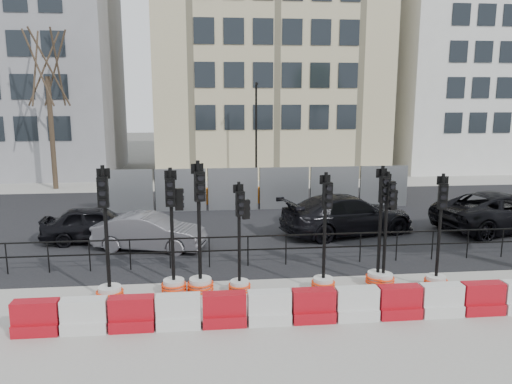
{
  "coord_description": "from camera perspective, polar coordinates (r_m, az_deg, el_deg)",
  "views": [
    {
      "loc": [
        -2.49,
        -13.63,
        5.27
      ],
      "look_at": [
        -0.76,
        3.0,
        2.03
      ],
      "focal_mm": 35.0,
      "sensor_mm": 36.0,
      "label": 1
    }
  ],
  "objects": [
    {
      "name": "tree_bare_far",
      "position": [
        30.38,
        -22.79,
        12.76
      ],
      "size": [
        2.0,
        2.0,
        9.0
      ],
      "color": "#473828",
      "rests_on": "ground"
    },
    {
      "name": "ground",
      "position": [
        14.83,
        4.18,
        -9.87
      ],
      "size": [
        120.0,
        120.0,
        0.0
      ],
      "primitive_type": "plane",
      "color": "#51514C",
      "rests_on": "ground"
    },
    {
      "name": "car_b",
      "position": [
        17.68,
        -12.03,
        -4.49
      ],
      "size": [
        3.18,
        4.46,
        1.26
      ],
      "primitive_type": "imported",
      "rotation": [
        0.0,
        0.0,
        1.32
      ],
      "color": "#515156",
      "rests_on": "ground"
    },
    {
      "name": "traffic_signal_f",
      "position": [
        14.37,
        14.48,
        -7.59
      ],
      "size": [
        0.64,
        0.64,
        3.27
      ],
      "rotation": [
        0.0,
        0.0,
        0.32
      ],
      "color": "#B7B8B4",
      "rests_on": "ground"
    },
    {
      "name": "building_cream",
      "position": [
        36.09,
        1.29,
        16.91
      ],
      "size": [
        15.0,
        10.06,
        18.0
      ],
      "color": "#BFB38C",
      "rests_on": "ground"
    },
    {
      "name": "heras_fencing",
      "position": [
        24.14,
        1.44,
        -0.05
      ],
      "size": [
        14.33,
        1.72,
        2.0
      ],
      "color": "gray",
      "rests_on": "ground"
    },
    {
      "name": "kerb_railing",
      "position": [
        15.72,
        3.45,
        -5.99
      ],
      "size": [
        18.0,
        0.04,
        1.0
      ],
      "color": "black",
      "rests_on": "ground"
    },
    {
      "name": "car_c",
      "position": [
        19.51,
        10.43,
        -2.56
      ],
      "size": [
        4.73,
        6.33,
        1.53
      ],
      "primitive_type": "imported",
      "rotation": [
        0.0,
        0.0,
        1.83
      ],
      "color": "black",
      "rests_on": "ground"
    },
    {
      "name": "traffic_signal_g",
      "position": [
        14.42,
        13.83,
        -7.81
      ],
      "size": [
        0.67,
        0.67,
        3.42
      ],
      "rotation": [
        0.0,
        0.0,
        0.15
      ],
      "color": "#B7B8B4",
      "rests_on": "ground"
    },
    {
      "name": "traffic_signal_b",
      "position": [
        13.59,
        -9.4,
        -8.27
      ],
      "size": [
        0.68,
        0.68,
        3.45
      ],
      "rotation": [
        0.0,
        0.0,
        -0.02
      ],
      "color": "#B7B8B4",
      "rests_on": "ground"
    },
    {
      "name": "lamp_post_far",
      "position": [
        28.84,
        0.02,
        6.91
      ],
      "size": [
        0.12,
        0.56,
        6.0
      ],
      "color": "black",
      "rests_on": "ground"
    },
    {
      "name": "building_grey",
      "position": [
        37.47,
        -24.46,
        12.67
      ],
      "size": [
        11.0,
        9.06,
        14.0
      ],
      "color": "gray",
      "rests_on": "ground"
    },
    {
      "name": "road",
      "position": [
        21.44,
        0.91,
        -3.21
      ],
      "size": [
        40.0,
        14.0,
        0.03
      ],
      "primitive_type": "cube",
      "color": "black",
      "rests_on": "ground"
    },
    {
      "name": "car_a",
      "position": [
        19.16,
        -17.73,
        -3.48
      ],
      "size": [
        2.15,
        4.12,
        1.32
      ],
      "primitive_type": "imported",
      "rotation": [
        0.0,
        0.0,
        1.65
      ],
      "color": "black",
      "rests_on": "ground"
    },
    {
      "name": "traffic_signal_e",
      "position": [
        13.77,
        7.76,
        -8.6
      ],
      "size": [
        0.65,
        0.65,
        3.3
      ],
      "rotation": [
        0.0,
        0.0,
        0.19
      ],
      "color": "#B7B8B4",
      "rests_on": "ground"
    },
    {
      "name": "traffic_signal_d",
      "position": [
        13.49,
        -1.85,
        -8.68
      ],
      "size": [
        0.61,
        0.61,
        3.07
      ],
      "rotation": [
        0.0,
        0.0,
        0.22
      ],
      "color": "#B7B8B4",
      "rests_on": "ground"
    },
    {
      "name": "traffic_signal_c",
      "position": [
        13.55,
        -6.39,
        -8.58
      ],
      "size": [
        0.72,
        0.72,
        3.63
      ],
      "rotation": [
        0.0,
        0.0,
        0.28
      ],
      "color": "#B7B8B4",
      "rests_on": "ground"
    },
    {
      "name": "sidewalk_far",
      "position": [
        30.2,
        -1.12,
        0.95
      ],
      "size": [
        40.0,
        4.0,
        0.02
      ],
      "primitive_type": "cube",
      "color": "gray",
      "rests_on": "ground"
    },
    {
      "name": "sidewalk_near",
      "position": [
        12.12,
        6.74,
        -14.82
      ],
      "size": [
        40.0,
        6.0,
        0.02
      ],
      "primitive_type": "cube",
      "color": "gray",
      "rests_on": "ground"
    },
    {
      "name": "traffic_signal_h",
      "position": [
        14.66,
        19.97,
        -8.0
      ],
      "size": [
        0.64,
        0.64,
        3.24
      ],
      "rotation": [
        0.0,
        0.0,
        -0.28
      ],
      "color": "#B7B8B4",
      "rests_on": "ground"
    },
    {
      "name": "building_white",
      "position": [
        40.69,
        23.42,
        13.95
      ],
      "size": [
        12.0,
        9.06,
        16.0
      ],
      "color": "silver",
      "rests_on": "ground"
    },
    {
      "name": "car_d",
      "position": [
        22.0,
        26.32,
        -1.98
      ],
      "size": [
        5.17,
        6.75,
        1.54
      ],
      "primitive_type": "imported",
      "rotation": [
        0.0,
        0.0,
        1.82
      ],
      "color": "black",
      "rests_on": "ground"
    },
    {
      "name": "traffic_signal_a",
      "position": [
        13.48,
        -16.48,
        -9.13
      ],
      "size": [
        0.71,
        0.71,
        3.59
      ],
      "rotation": [
        0.0,
        0.0,
        0.03
      ],
      "color": "#B7B8B4",
      "rests_on": "ground"
    },
    {
      "name": "barrier_row",
      "position": [
        12.15,
        6.57,
        -12.91
      ],
      "size": [
        13.6,
        0.5,
        0.8
      ],
      "color": "#AC0D19",
      "rests_on": "ground"
    }
  ]
}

